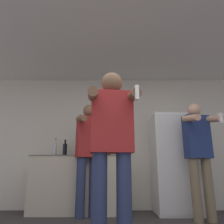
% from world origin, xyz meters
% --- Properties ---
extents(wall_back, '(7.00, 0.06, 2.55)m').
position_xyz_m(wall_back, '(0.00, 2.65, 1.27)').
color(wall_back, beige).
rests_on(wall_back, ground_plane).
extents(ceiling_slab, '(7.00, 3.14, 0.05)m').
position_xyz_m(ceiling_slab, '(0.00, 1.31, 2.57)').
color(ceiling_slab, silver).
rests_on(ceiling_slab, wall_back).
extents(refrigerator, '(0.72, 0.75, 1.65)m').
position_xyz_m(refrigerator, '(1.04, 2.26, 0.83)').
color(refrigerator, white).
rests_on(refrigerator, ground_plane).
extents(counter, '(1.62, 0.65, 0.94)m').
position_xyz_m(counter, '(-0.62, 2.31, 0.47)').
color(counter, '#BCB29E').
rests_on(counter, ground_plane).
extents(bottle_short_whiskey, '(0.09, 0.09, 0.36)m').
position_xyz_m(bottle_short_whiskey, '(-0.65, 2.26, 1.08)').
color(bottle_short_whiskey, '#194723').
rests_on(bottle_short_whiskey, counter).
extents(bottle_tall_gin, '(0.06, 0.06, 0.32)m').
position_xyz_m(bottle_tall_gin, '(-1.07, 2.26, 1.08)').
color(bottle_tall_gin, silver).
rests_on(bottle_tall_gin, counter).
extents(bottle_brown_liquor, '(0.08, 0.08, 0.25)m').
position_xyz_m(bottle_brown_liquor, '(0.07, 2.26, 1.04)').
color(bottle_brown_liquor, '#563314').
rests_on(bottle_brown_liquor, counter).
extents(bottle_clear_vodka, '(0.08, 0.08, 0.30)m').
position_xyz_m(bottle_clear_vodka, '(-0.89, 2.26, 1.06)').
color(bottle_clear_vodka, black).
rests_on(bottle_clear_vodka, counter).
extents(bottle_dark_rum, '(0.06, 0.06, 0.31)m').
position_xyz_m(bottle_dark_rum, '(-0.10, 2.26, 1.07)').
color(bottle_dark_rum, '#563314').
rests_on(bottle_dark_rum, counter).
extents(person_woman_foreground, '(0.54, 0.47, 1.73)m').
position_xyz_m(person_woman_foreground, '(-0.05, 0.54, 0.98)').
color(person_woman_foreground, navy).
rests_on(person_woman_foreground, ground_plane).
extents(person_man_side, '(0.50, 0.54, 1.72)m').
position_xyz_m(person_man_side, '(1.25, 1.62, 0.99)').
color(person_man_side, '#75664C').
rests_on(person_man_side, ground_plane).
extents(person_spectator_back, '(0.56, 0.57, 1.79)m').
position_xyz_m(person_spectator_back, '(-0.43, 1.94, 1.02)').
color(person_spectator_back, navy).
rests_on(person_spectator_back, ground_plane).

